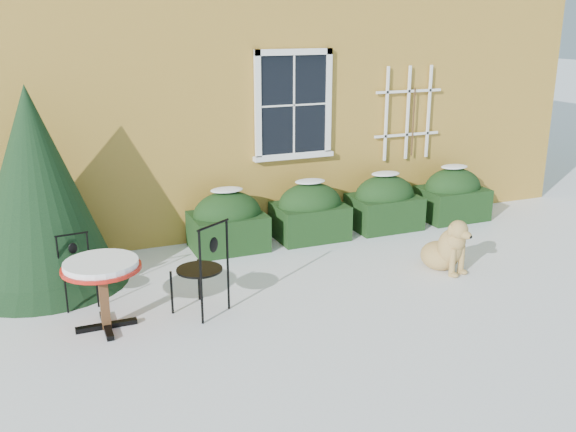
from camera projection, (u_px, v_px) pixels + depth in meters
name	position (u px, v px, depth m)	size (l,w,h in m)	color
ground	(322.00, 316.00, 7.21)	(80.00, 80.00, 0.00)	white
house	(170.00, 18.00, 12.45)	(12.40, 8.40, 6.40)	gold
hedge_row	(348.00, 208.00, 9.95)	(4.95, 0.80, 0.91)	black
evergreen_shrub	(38.00, 207.00, 7.85)	(2.05, 2.05, 2.49)	black
bistro_table	(102.00, 272.00, 6.75)	(0.84, 0.84, 0.78)	black
patio_chair_near	(202.00, 267.00, 7.16)	(0.67, 0.66, 1.09)	black
patio_chair_far	(77.00, 271.00, 7.43)	(0.40, 0.40, 0.82)	black
dog	(447.00, 249.00, 8.44)	(0.58, 0.85, 0.76)	tan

